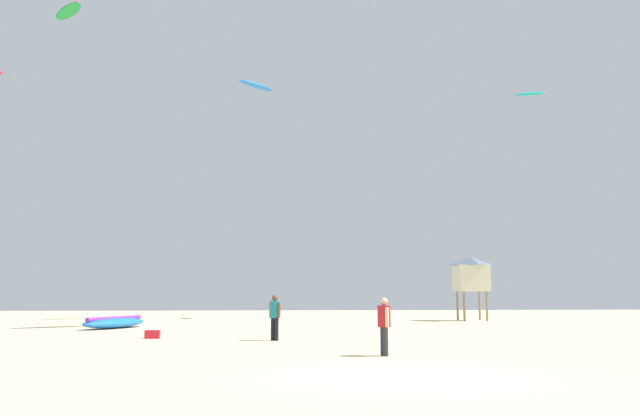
% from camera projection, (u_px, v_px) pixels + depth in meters
% --- Properties ---
extents(ground_plane, '(120.00, 120.00, 0.00)m').
position_uv_depth(ground_plane, '(403.00, 377.00, 13.92)').
color(ground_plane, beige).
extents(person_foreground, '(0.36, 0.52, 1.60)m').
position_uv_depth(person_foreground, '(384.00, 322.00, 18.76)').
color(person_foreground, '#2D2D33').
rests_on(person_foreground, ground).
extents(person_midground, '(0.41, 0.44, 1.67)m').
position_uv_depth(person_midground, '(275.00, 314.00, 25.04)').
color(person_midground, black).
rests_on(person_midground, ground).
extents(kite_grounded_near, '(3.13, 5.13, 0.60)m').
position_uv_depth(kite_grounded_near, '(115.00, 323.00, 34.06)').
color(kite_grounded_near, blue).
rests_on(kite_grounded_near, ground).
extents(lifeguard_tower, '(2.30, 2.30, 4.15)m').
position_uv_depth(lifeguard_tower, '(471.00, 274.00, 44.48)').
color(lifeguard_tower, '#8C704C').
rests_on(lifeguard_tower, ground).
extents(cooler_box, '(0.56, 0.36, 0.32)m').
position_uv_depth(cooler_box, '(152.00, 334.00, 26.07)').
color(cooler_box, red).
rests_on(cooler_box, ground).
extents(kite_aloft_0, '(3.29, 3.87, 0.49)m').
position_uv_depth(kite_aloft_0, '(68.00, 11.00, 50.95)').
color(kite_aloft_0, green).
extents(kite_aloft_3, '(2.99, 2.98, 0.49)m').
position_uv_depth(kite_aloft_3, '(256.00, 85.00, 49.33)').
color(kite_aloft_3, blue).
extents(kite_aloft_5, '(2.30, 1.36, 0.49)m').
position_uv_depth(kite_aloft_5, '(530.00, 94.00, 51.86)').
color(kite_aloft_5, '#19B29E').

